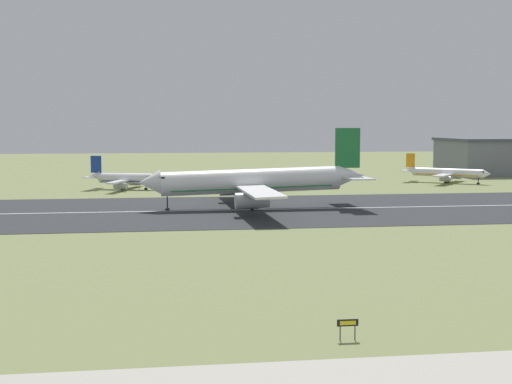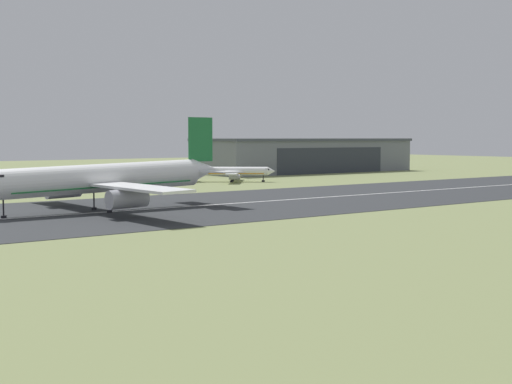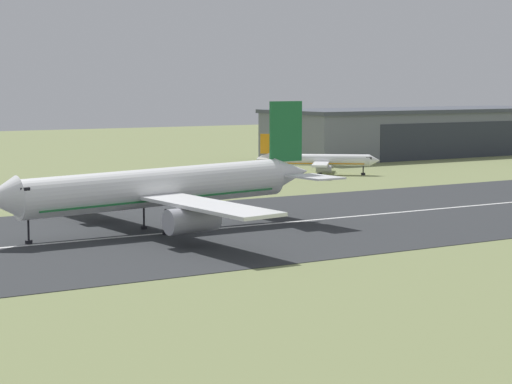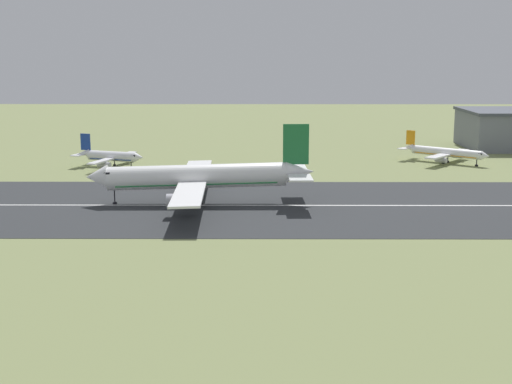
# 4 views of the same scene
# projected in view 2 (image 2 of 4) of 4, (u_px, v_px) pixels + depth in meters

# --- Properties ---
(runway_strip) EXTENTS (411.02, 50.24, 0.06)m
(runway_strip) POSITION_uv_depth(u_px,v_px,m) (230.00, 204.00, 129.69)
(runway_strip) COLOR #2B2D30
(runway_strip) RESTS_ON ground_plane
(runway_centreline) EXTENTS (369.92, 0.70, 0.01)m
(runway_centreline) POSITION_uv_depth(u_px,v_px,m) (230.00, 204.00, 129.69)
(runway_centreline) COLOR silver
(runway_centreline) RESTS_ON runway_strip
(hangar_building) EXTENTS (80.04, 28.04, 11.79)m
(hangar_building) POSITION_uv_depth(u_px,v_px,m) (306.00, 155.00, 251.40)
(hangar_building) COLOR slate
(hangar_building) RESTS_ON ground_plane
(airplane_landing) EXTENTS (44.79, 49.26, 15.68)m
(airplane_landing) POSITION_uv_depth(u_px,v_px,m) (104.00, 179.00, 116.39)
(airplane_landing) COLOR white
(airplane_landing) RESTS_ON ground_plane
(airplane_parked_west) EXTENTS (22.32, 20.85, 8.04)m
(airplane_parked_west) POSITION_uv_depth(u_px,v_px,m) (231.00, 171.00, 194.98)
(airplane_parked_west) COLOR white
(airplane_parked_west) RESTS_ON ground_plane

